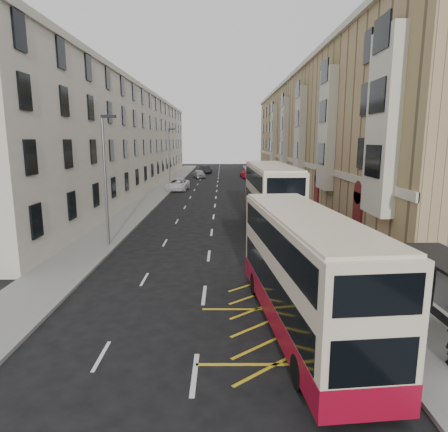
{
  "coord_description": "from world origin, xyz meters",
  "views": [
    {
      "loc": [
        0.82,
        -12.48,
        6.68
      ],
      "look_at": [
        0.88,
        7.92,
        2.77
      ],
      "focal_mm": 32.0,
      "sensor_mm": 36.0,
      "label": 1
    }
  ],
  "objects_px": {
    "pedestrian_mid": "(438,279)",
    "white_van": "(178,184)",
    "double_decker_front": "(304,272)",
    "car_silver": "(199,174)",
    "double_decker_rear": "(271,197)",
    "car_red": "(247,174)",
    "street_lamp_far": "(170,155)",
    "pedestrian_far": "(340,261)",
    "street_lamp_near": "(106,174)",
    "car_dark": "(205,170)"
  },
  "relations": [
    {
      "from": "double_decker_front",
      "to": "car_dark",
      "type": "xyz_separation_m",
      "value": [
        -6.38,
        67.14,
        -1.37
      ]
    },
    {
      "from": "double_decker_rear",
      "to": "pedestrian_mid",
      "type": "xyz_separation_m",
      "value": [
        5.19,
        -14.25,
        -1.37
      ]
    },
    {
      "from": "street_lamp_near",
      "to": "pedestrian_mid",
      "type": "height_order",
      "value": "street_lamp_near"
    },
    {
      "from": "pedestrian_mid",
      "to": "street_lamp_far",
      "type": "bearing_deg",
      "value": 119.63
    },
    {
      "from": "car_red",
      "to": "street_lamp_near",
      "type": "bearing_deg",
      "value": 73.03
    },
    {
      "from": "car_silver",
      "to": "street_lamp_far",
      "type": "bearing_deg",
      "value": -115.81
    },
    {
      "from": "street_lamp_near",
      "to": "car_red",
      "type": "bearing_deg",
      "value": 76.13
    },
    {
      "from": "double_decker_rear",
      "to": "car_red",
      "type": "height_order",
      "value": "double_decker_rear"
    },
    {
      "from": "white_van",
      "to": "car_dark",
      "type": "bearing_deg",
      "value": 88.7
    },
    {
      "from": "pedestrian_far",
      "to": "white_van",
      "type": "bearing_deg",
      "value": -49.8
    },
    {
      "from": "white_van",
      "to": "car_silver",
      "type": "height_order",
      "value": "white_van"
    },
    {
      "from": "street_lamp_far",
      "to": "pedestrian_mid",
      "type": "relative_size",
      "value": 4.22
    },
    {
      "from": "car_dark",
      "to": "pedestrian_mid",
      "type": "bearing_deg",
      "value": -96.27
    },
    {
      "from": "pedestrian_mid",
      "to": "car_silver",
      "type": "xyz_separation_m",
      "value": [
        -13.05,
        55.19,
        -0.36
      ]
    },
    {
      "from": "pedestrian_mid",
      "to": "car_silver",
      "type": "height_order",
      "value": "pedestrian_mid"
    },
    {
      "from": "white_van",
      "to": "car_dark",
      "type": "distance_m",
      "value": 27.28
    },
    {
      "from": "pedestrian_far",
      "to": "street_lamp_near",
      "type": "bearing_deg",
      "value": -3.91
    },
    {
      "from": "double_decker_front",
      "to": "car_silver",
      "type": "relative_size",
      "value": 2.47
    },
    {
      "from": "double_decker_rear",
      "to": "car_dark",
      "type": "bearing_deg",
      "value": 96.43
    },
    {
      "from": "double_decker_front",
      "to": "car_red",
      "type": "xyz_separation_m",
      "value": [
        1.43,
        57.43,
        -1.43
      ]
    },
    {
      "from": "pedestrian_far",
      "to": "car_red",
      "type": "bearing_deg",
      "value": -66.73
    },
    {
      "from": "double_decker_front",
      "to": "pedestrian_far",
      "type": "height_order",
      "value": "double_decker_front"
    },
    {
      "from": "street_lamp_far",
      "to": "double_decker_front",
      "type": "xyz_separation_m",
      "value": [
        9.99,
        -41.18,
        -2.49
      ]
    },
    {
      "from": "pedestrian_far",
      "to": "street_lamp_far",
      "type": "bearing_deg",
      "value": -48.74
    },
    {
      "from": "double_decker_front",
      "to": "street_lamp_near",
      "type": "bearing_deg",
      "value": 126.14
    },
    {
      "from": "double_decker_front",
      "to": "car_silver",
      "type": "bearing_deg",
      "value": 91.35
    },
    {
      "from": "car_silver",
      "to": "double_decker_front",
      "type": "bearing_deg",
      "value": -98.52
    },
    {
      "from": "pedestrian_mid",
      "to": "car_silver",
      "type": "distance_m",
      "value": 56.72
    },
    {
      "from": "pedestrian_mid",
      "to": "pedestrian_far",
      "type": "height_order",
      "value": "pedestrian_mid"
    },
    {
      "from": "street_lamp_near",
      "to": "double_decker_rear",
      "type": "xyz_separation_m",
      "value": [
        10.79,
        5.25,
        -2.17
      ]
    },
    {
      "from": "car_red",
      "to": "double_decker_front",
      "type": "bearing_deg",
      "value": 85.48
    },
    {
      "from": "street_lamp_near",
      "to": "double_decker_front",
      "type": "bearing_deg",
      "value": -48.19
    },
    {
      "from": "street_lamp_far",
      "to": "double_decker_rear",
      "type": "height_order",
      "value": "street_lamp_far"
    },
    {
      "from": "street_lamp_far",
      "to": "car_silver",
      "type": "relative_size",
      "value": 1.84
    },
    {
      "from": "pedestrian_mid",
      "to": "car_silver",
      "type": "relative_size",
      "value": 0.44
    },
    {
      "from": "double_decker_rear",
      "to": "pedestrian_mid",
      "type": "distance_m",
      "value": 15.23
    },
    {
      "from": "street_lamp_near",
      "to": "double_decker_front",
      "type": "relative_size",
      "value": 0.74
    },
    {
      "from": "street_lamp_near",
      "to": "white_van",
      "type": "relative_size",
      "value": 1.44
    },
    {
      "from": "double_decker_rear",
      "to": "white_van",
      "type": "xyz_separation_m",
      "value": [
        -9.64,
        23.54,
        -1.69
      ]
    },
    {
      "from": "street_lamp_far",
      "to": "pedestrian_mid",
      "type": "distance_m",
      "value": 42.3
    },
    {
      "from": "pedestrian_mid",
      "to": "double_decker_front",
      "type": "bearing_deg",
      "value": -152.69
    },
    {
      "from": "pedestrian_mid",
      "to": "double_decker_rear",
      "type": "bearing_deg",
      "value": 117.36
    },
    {
      "from": "car_silver",
      "to": "car_red",
      "type": "distance_m",
      "value": 8.49
    },
    {
      "from": "pedestrian_far",
      "to": "car_silver",
      "type": "height_order",
      "value": "pedestrian_far"
    },
    {
      "from": "white_van",
      "to": "car_silver",
      "type": "bearing_deg",
      "value": 88.03
    },
    {
      "from": "pedestrian_mid",
      "to": "white_van",
      "type": "distance_m",
      "value": 40.6
    },
    {
      "from": "pedestrian_mid",
      "to": "white_van",
      "type": "bearing_deg",
      "value": 118.77
    },
    {
      "from": "double_decker_front",
      "to": "double_decker_rear",
      "type": "height_order",
      "value": "double_decker_rear"
    },
    {
      "from": "street_lamp_far",
      "to": "pedestrian_far",
      "type": "distance_m",
      "value": 38.53
    },
    {
      "from": "white_van",
      "to": "double_decker_rear",
      "type": "bearing_deg",
      "value": -63.84
    }
  ]
}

